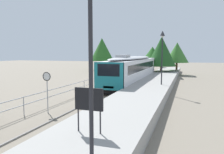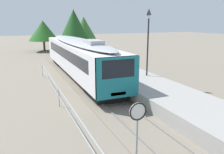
{
  "view_description": "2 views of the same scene",
  "coord_description": "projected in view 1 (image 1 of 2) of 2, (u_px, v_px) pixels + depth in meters",
  "views": [
    {
      "loc": [
        6.79,
        0.31,
        4.07
      ],
      "look_at": [
        0.0,
        20.23,
        1.8
      ],
      "focal_mm": 35.86,
      "sensor_mm": 36.0,
      "label": 1
    },
    {
      "loc": [
        -5.56,
        7.01,
        5.28
      ],
      "look_at": [
        0.0,
        20.23,
        1.8
      ],
      "focal_mm": 36.92,
      "sensor_mm": 36.0,
      "label": 2
    }
  ],
  "objects": [
    {
      "name": "ground_plane",
      "position": [
        91.0,
        91.0,
        23.98
      ],
      "size": [
        160.0,
        160.0,
        0.0
      ],
      "primitive_type": "plane",
      "color": "slate"
    },
    {
      "name": "track_rails",
      "position": [
        118.0,
        92.0,
        23.02
      ],
      "size": [
        3.2,
        60.0,
        0.14
      ],
      "color": "slate",
      "rests_on": "ground"
    },
    {
      "name": "commuter_train",
      "position": [
        133.0,
        68.0,
        29.0
      ],
      "size": [
        2.82,
        18.97,
        3.74
      ],
      "color": "silver",
      "rests_on": "track_rails"
    },
    {
      "name": "station_platform",
      "position": [
        149.0,
        90.0,
        21.93
      ],
      "size": [
        3.9,
        60.0,
        0.9
      ],
      "primitive_type": "cube",
      "color": "#999691",
      "rests_on": "ground"
    },
    {
      "name": "platform_lamp_near_end",
      "position": [
        90.0,
        32.0,
        5.92
      ],
      "size": [
        0.34,
        0.34,
        5.35
      ],
      "color": "#232328",
      "rests_on": "station_platform"
    },
    {
      "name": "platform_lamp_mid_platform",
      "position": [
        162.0,
        47.0,
        22.11
      ],
      "size": [
        0.34,
        0.34,
        5.35
      ],
      "color": "#232328",
      "rests_on": "station_platform"
    },
    {
      "name": "platform_notice_board",
      "position": [
        89.0,
        101.0,
        8.83
      ],
      "size": [
        1.2,
        0.08,
        1.8
      ],
      "color": "#232328",
      "rests_on": "station_platform"
    },
    {
      "name": "speed_limit_sign",
      "position": [
        47.0,
        82.0,
        15.0
      ],
      "size": [
        0.61,
        0.1,
        2.81
      ],
      "color": "#9EA0A5",
      "rests_on": "ground"
    },
    {
      "name": "carpark_fence",
      "position": [
        24.0,
        102.0,
        14.57
      ],
      "size": [
        0.06,
        36.06,
        1.25
      ],
      "color": "#9EA0A5",
      "rests_on": "ground"
    },
    {
      "name": "tree_behind_carpark",
      "position": [
        161.0,
        51.0,
        38.49
      ],
      "size": [
        5.01,
        5.01,
        6.91
      ],
      "color": "brown",
      "rests_on": "ground"
    },
    {
      "name": "tree_behind_station_far",
      "position": [
        152.0,
        55.0,
        49.08
      ],
      "size": [
        5.24,
        5.24,
        5.44
      ],
      "color": "brown",
      "rests_on": "ground"
    },
    {
      "name": "tree_distant_left",
      "position": [
        177.0,
        53.0,
        41.0
      ],
      "size": [
        4.2,
        4.2,
        6.0
      ],
      "color": "brown",
      "rests_on": "ground"
    },
    {
      "name": "tree_distant_centre",
      "position": [
        102.0,
        49.0,
        52.29
      ],
      "size": [
        5.53,
        5.53,
        7.55
      ],
      "color": "brown",
      "rests_on": "ground"
    }
  ]
}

